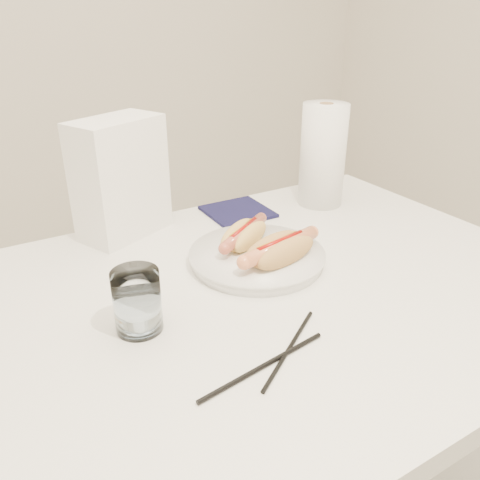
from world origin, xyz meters
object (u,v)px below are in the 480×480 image
table (243,321)px  hotdog_right (280,250)px  paper_towel_roll (323,155)px  plate (257,258)px  water_glass (137,301)px  napkin_box (120,178)px  hotdog_left (244,235)px

table → hotdog_right: (0.10, 0.03, 0.10)m
table → paper_towel_roll: 0.50m
plate → hotdog_right: bearing=-69.0°
plate → water_glass: size_ratio=2.51×
hotdog_right → napkin_box: (-0.19, 0.31, 0.08)m
plate → paper_towel_roll: size_ratio=1.03×
plate → water_glass: 0.29m
plate → hotdog_left: bearing=92.5°
plate → hotdog_left: 0.05m
plate → table: bearing=-135.1°
plate → napkin_box: (-0.17, 0.26, 0.11)m
table → napkin_box: (-0.09, 0.34, 0.18)m
table → plate: 0.13m
hotdog_left → water_glass: size_ratio=1.47×
water_glass → napkin_box: size_ratio=0.40×
water_glass → paper_towel_roll: size_ratio=0.41×
hotdog_right → water_glass: water_glass is taller
table → paper_towel_roll: bearing=34.5°
hotdog_left → paper_towel_roll: bearing=-7.3°
hotdog_left → paper_towel_roll: 0.35m
hotdog_right → napkin_box: bearing=109.4°
napkin_box → paper_towel_roll: (0.48, -0.08, -0.00)m
table → hotdog_right: bearing=17.4°
water_glass → hotdog_left: bearing=26.1°
water_glass → plate: bearing=17.7°
hotdog_right → paper_towel_roll: size_ratio=0.74×
plate → hotdog_right: hotdog_right is taller
paper_towel_roll → hotdog_right: bearing=-140.8°
table → paper_towel_roll: paper_towel_roll is taller
hotdog_right → water_glass: size_ratio=1.82×
hotdog_right → napkin_box: 0.37m
hotdog_left → hotdog_right: hotdog_right is taller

